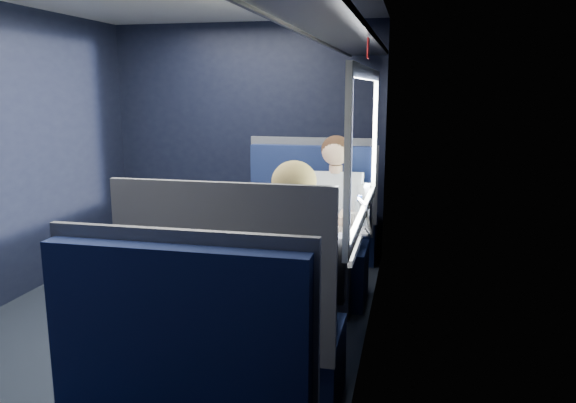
% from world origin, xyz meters
% --- Properties ---
extents(ground, '(2.80, 4.20, 0.01)m').
position_xyz_m(ground, '(0.00, 0.00, -0.01)').
color(ground, black).
extents(room_shell, '(3.00, 4.40, 2.40)m').
position_xyz_m(room_shell, '(0.02, 0.00, 1.48)').
color(room_shell, black).
rests_on(room_shell, ground).
extents(table, '(0.62, 1.00, 0.74)m').
position_xyz_m(table, '(1.03, 0.00, 0.66)').
color(table, '#54565E').
rests_on(table, ground).
extents(seat_bay_near, '(1.04, 0.62, 1.26)m').
position_xyz_m(seat_bay_near, '(0.84, 0.87, 0.42)').
color(seat_bay_near, '#0D163D').
rests_on(seat_bay_near, ground).
extents(seat_bay_far, '(1.04, 0.62, 1.26)m').
position_xyz_m(seat_bay_far, '(0.85, -0.87, 0.41)').
color(seat_bay_far, '#0D163D').
rests_on(seat_bay_far, ground).
extents(seat_row_front, '(1.04, 0.51, 1.16)m').
position_xyz_m(seat_row_front, '(0.85, 1.80, 0.41)').
color(seat_row_front, '#0D163D').
rests_on(seat_row_front, ground).
extents(man, '(0.53, 0.56, 1.32)m').
position_xyz_m(man, '(1.10, 0.70, 0.72)').
color(man, black).
rests_on(man, ground).
extents(woman, '(0.53, 0.56, 1.32)m').
position_xyz_m(woman, '(1.10, -0.71, 0.73)').
color(woman, black).
rests_on(woman, ground).
extents(papers, '(0.82, 1.00, 0.01)m').
position_xyz_m(papers, '(0.94, 0.08, 0.74)').
color(papers, white).
rests_on(papers, table).
extents(laptop, '(0.29, 0.33, 0.21)m').
position_xyz_m(laptop, '(1.32, 0.15, 0.80)').
color(laptop, silver).
rests_on(laptop, table).
extents(bottle_small, '(0.06, 0.06, 0.22)m').
position_xyz_m(bottle_small, '(1.33, 0.27, 0.84)').
color(bottle_small, silver).
rests_on(bottle_small, table).
extents(cup, '(0.06, 0.06, 0.08)m').
position_xyz_m(cup, '(1.29, 0.32, 0.78)').
color(cup, white).
rests_on(cup, table).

